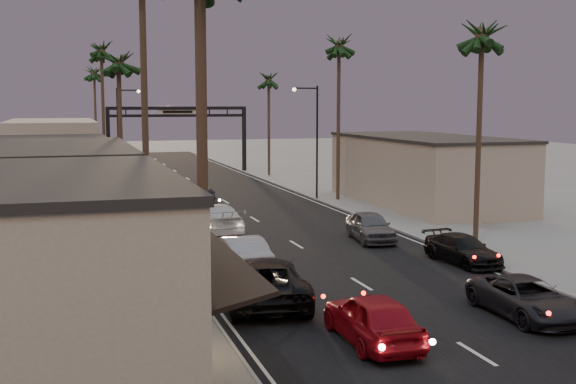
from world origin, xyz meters
TOP-DOWN VIEW (x-y plane):
  - ground at (0.00, 40.00)m, footprint 200.00×200.00m
  - road at (0.00, 45.00)m, footprint 14.00×120.00m
  - sidewalk_left at (-9.50, 52.00)m, footprint 5.00×92.00m
  - sidewalk_right at (9.50, 52.00)m, footprint 5.00×92.00m
  - storefront_near at (-13.00, 12.00)m, footprint 8.00×12.00m
  - storefront_mid at (-13.00, 26.00)m, footprint 8.00×14.00m
  - storefront_far at (-13.00, 42.00)m, footprint 8.00×16.00m
  - storefront_dist at (-13.00, 65.00)m, footprint 8.00×20.00m
  - building_right at (14.00, 40.00)m, footprint 8.00×18.00m
  - arch at (0.00, 70.00)m, footprint 15.20×0.40m
  - streetlight_right at (6.92, 45.00)m, footprint 2.13×0.30m
  - streetlight_left at (-6.92, 58.00)m, footprint 2.13×0.30m
  - palm_lc at (-8.60, 36.00)m, footprint 3.20×3.20m
  - palm_ld at (-8.60, 55.00)m, footprint 3.20×3.20m
  - palm_ra at (8.60, 24.00)m, footprint 3.20×3.20m
  - palm_rb at (8.60, 44.00)m, footprint 3.20×3.20m
  - palm_rc at (8.60, 64.00)m, footprint 3.20×3.20m
  - palm_far at (-8.30, 78.00)m, footprint 3.20×3.20m
  - oncoming_red at (-2.64, 11.92)m, footprint 2.02×4.90m
  - oncoming_pickup at (-4.74, 17.42)m, footprint 3.82×6.78m
  - oncoming_silver at (-4.38, 22.92)m, footprint 1.98×5.10m
  - oncoming_white at (-3.49, 32.94)m, footprint 2.83×6.14m
  - oncoming_dgrey at (-1.94, 44.44)m, footprint 2.17×4.37m
  - oncoming_grey_far at (-3.65, 52.32)m, footprint 2.19×4.78m
  - curbside_near at (3.78, 12.86)m, footprint 2.40×5.09m
  - curbside_black at (6.20, 21.26)m, footprint 2.36×4.87m
  - curbside_grey at (4.30, 27.86)m, footprint 2.48×4.97m

SIDE VIEW (x-z plane):
  - ground at x=0.00m, z-range 0.00..0.00m
  - road at x=0.00m, z-range -0.01..0.01m
  - sidewalk_left at x=-9.50m, z-range 0.00..0.12m
  - sidewalk_right at x=9.50m, z-range 0.00..0.12m
  - curbside_black at x=6.20m, z-range 0.00..1.37m
  - curbside_near at x=3.78m, z-range 0.00..1.41m
  - oncoming_dgrey at x=-1.94m, z-range 0.00..1.43m
  - oncoming_grey_far at x=-3.65m, z-range 0.00..1.52m
  - curbside_grey at x=4.30m, z-range 0.00..1.63m
  - oncoming_silver at x=-4.38m, z-range 0.00..1.66m
  - oncoming_red at x=-2.64m, z-range 0.00..1.66m
  - oncoming_white at x=-3.49m, z-range 0.00..1.74m
  - oncoming_pickup at x=-4.74m, z-range 0.00..1.79m
  - storefront_far at x=-13.00m, z-range 0.00..5.00m
  - building_right at x=14.00m, z-range 0.00..5.00m
  - storefront_near at x=-13.00m, z-range 0.00..5.50m
  - storefront_mid at x=-13.00m, z-range 0.00..5.50m
  - storefront_dist at x=-13.00m, z-range 0.00..6.00m
  - streetlight_right at x=6.92m, z-range 0.83..9.83m
  - streetlight_left at x=-6.92m, z-range 0.83..9.83m
  - arch at x=0.00m, z-range 1.90..9.17m
  - palm_lc at x=-8.60m, z-range 4.37..16.57m
  - palm_rc at x=8.60m, z-range 4.37..16.57m
  - palm_ra at x=8.60m, z-range 4.84..18.04m
  - palm_far at x=-8.30m, z-range 4.84..18.04m
  - palm_ld at x=-8.60m, z-range 5.32..19.52m
  - palm_rb at x=8.60m, z-range 5.32..19.52m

